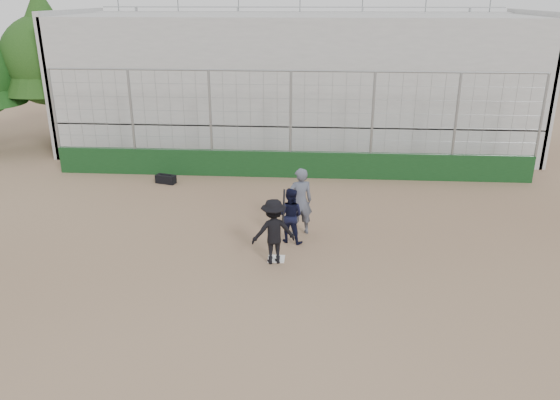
# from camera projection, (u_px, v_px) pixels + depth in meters

# --- Properties ---
(ground) EXTENTS (90.00, 90.00, 0.00)m
(ground) POSITION_uv_depth(u_px,v_px,m) (276.00, 259.00, 14.42)
(ground) COLOR brown
(ground) RESTS_ON ground
(home_plate) EXTENTS (0.44, 0.44, 0.02)m
(home_plate) POSITION_uv_depth(u_px,v_px,m) (276.00, 259.00, 14.42)
(home_plate) COLOR white
(home_plate) RESTS_ON ground
(backstop) EXTENTS (18.10, 0.25, 4.04)m
(backstop) POSITION_uv_depth(u_px,v_px,m) (290.00, 153.00, 20.62)
(backstop) COLOR black
(backstop) RESTS_ON ground
(bleachers) EXTENTS (20.25, 6.70, 6.98)m
(bleachers) POSITION_uv_depth(u_px,v_px,m) (297.00, 81.00, 24.54)
(bleachers) COLOR #A2A2A2
(bleachers) RESTS_ON ground
(tree_left) EXTENTS (4.48, 4.48, 7.00)m
(tree_left) POSITION_uv_depth(u_px,v_px,m) (45.00, 48.00, 23.87)
(tree_left) COLOR #332412
(tree_left) RESTS_ON ground
(batter_at_plate) EXTENTS (1.26, 0.93, 1.89)m
(batter_at_plate) POSITION_uv_depth(u_px,v_px,m) (274.00, 231.00, 13.98)
(batter_at_plate) COLOR black
(batter_at_plate) RESTS_ON ground
(catcher_crouched) EXTENTS (0.94, 0.83, 1.10)m
(catcher_crouched) POSITION_uv_depth(u_px,v_px,m) (290.00, 224.00, 15.24)
(catcher_crouched) COLOR black
(catcher_crouched) RESTS_ON ground
(umpire) EXTENTS (0.84, 0.68, 1.80)m
(umpire) POSITION_uv_depth(u_px,v_px,m) (300.00, 205.00, 15.68)
(umpire) COLOR #4E5362
(umpire) RESTS_ON ground
(equipment_bag) EXTENTS (0.80, 0.51, 0.35)m
(equipment_bag) POSITION_uv_depth(u_px,v_px,m) (166.00, 179.00, 20.19)
(equipment_bag) COLOR black
(equipment_bag) RESTS_ON ground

